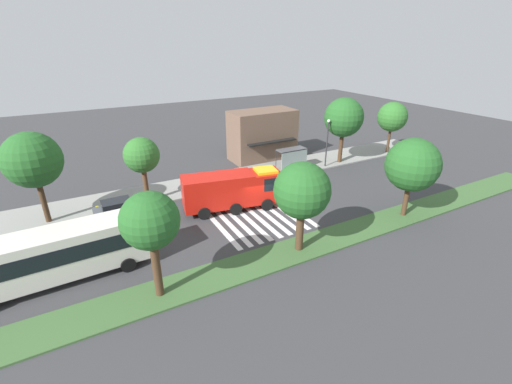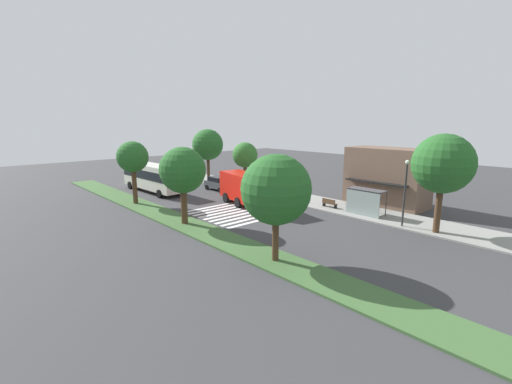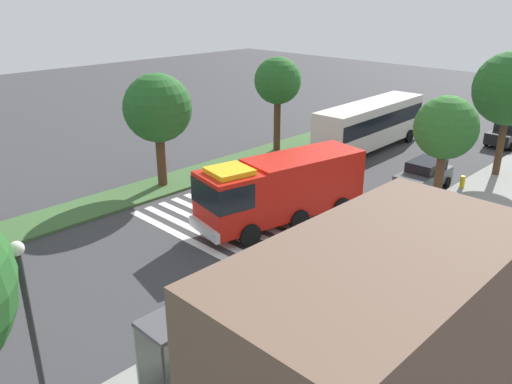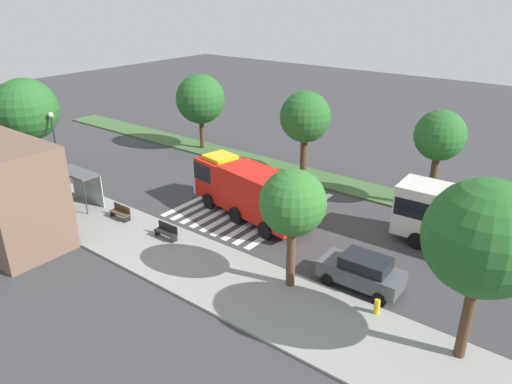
% 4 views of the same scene
% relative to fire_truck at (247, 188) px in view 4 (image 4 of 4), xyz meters
% --- Properties ---
extents(ground_plane, '(120.00, 120.00, 0.00)m').
position_rel_fire_truck_xyz_m(ground_plane, '(1.44, -1.44, -1.97)').
color(ground_plane, '#38383A').
extents(sidewalk, '(60.00, 5.14, 0.14)m').
position_rel_fire_truck_xyz_m(sidewalk, '(1.44, 6.74, -1.90)').
color(sidewalk, gray).
rests_on(sidewalk, ground_plane).
extents(median_strip, '(60.00, 3.00, 0.14)m').
position_rel_fire_truck_xyz_m(median_strip, '(1.44, -8.55, -1.90)').
color(median_strip, '#3D6033').
rests_on(median_strip, ground_plane).
extents(crosswalk, '(7.65, 10.10, 0.01)m').
position_rel_fire_truck_xyz_m(crosswalk, '(0.82, -1.44, -1.96)').
color(crosswalk, silver).
rests_on(crosswalk, ground_plane).
extents(fire_truck, '(9.46, 4.28, 3.52)m').
position_rel_fire_truck_xyz_m(fire_truck, '(0.00, 0.00, 0.00)').
color(fire_truck, red).
rests_on(fire_truck, ground_plane).
extents(parked_car_mid, '(4.25, 2.12, 1.77)m').
position_rel_fire_truck_xyz_m(parked_car_mid, '(-9.76, 2.97, -1.06)').
color(parked_car_mid, '#474C51').
rests_on(parked_car_mid, ground_plane).
extents(transit_bus, '(11.33, 3.16, 3.52)m').
position_rel_fire_truck_xyz_m(transit_bus, '(-14.50, -3.97, 0.13)').
color(transit_bus, silver).
rests_on(transit_bus, ground_plane).
extents(bus_stop_shelter, '(3.50, 1.40, 2.46)m').
position_rel_fire_truck_xyz_m(bus_stop_shelter, '(10.09, 5.64, -0.08)').
color(bus_stop_shelter, '#4C4C51').
rests_on(bus_stop_shelter, sidewalk).
extents(bench_near_shelter, '(1.60, 0.50, 0.90)m').
position_rel_fire_truck_xyz_m(bench_near_shelter, '(6.09, 5.64, -1.37)').
color(bench_near_shelter, '#4C3823').
rests_on(bench_near_shelter, sidewalk).
extents(bench_west_of_shelter, '(1.60, 0.50, 0.90)m').
position_rel_fire_truck_xyz_m(bench_west_of_shelter, '(1.73, 5.64, -1.37)').
color(bench_west_of_shelter, black).
rests_on(bench_west_of_shelter, sidewalk).
extents(street_lamp, '(0.36, 0.36, 5.68)m').
position_rel_fire_truck_xyz_m(street_lamp, '(14.29, 4.77, 1.56)').
color(street_lamp, '#2D2D30').
rests_on(street_lamp, sidewalk).
extents(storefront_building, '(8.24, 4.92, 6.20)m').
position_rel_fire_truck_xyz_m(storefront_building, '(9.26, 11.37, 1.13)').
color(storefront_building, brown).
rests_on(storefront_building, ground_plane).
extents(sidewalk_tree_far_west, '(4.47, 4.47, 7.72)m').
position_rel_fire_truck_xyz_m(sidewalk_tree_far_west, '(-15.22, 5.17, 3.63)').
color(sidewalk_tree_far_west, '#47301E').
rests_on(sidewalk_tree_far_west, sidewalk).
extents(sidewalk_tree_west, '(3.23, 3.23, 6.20)m').
position_rel_fire_truck_xyz_m(sidewalk_tree_west, '(-6.90, 5.17, 2.70)').
color(sidewalk_tree_west, '#513823').
rests_on(sidewalk_tree_west, sidewalk).
extents(sidewalk_tree_center, '(4.67, 4.67, 7.91)m').
position_rel_fire_truck_xyz_m(sidewalk_tree_center, '(16.90, 5.17, 3.72)').
color(sidewalk_tree_center, '#47301E').
rests_on(sidewalk_tree_center, sidewalk).
extents(median_tree_far_west, '(3.33, 3.33, 6.75)m').
position_rel_fire_truck_xyz_m(median_tree_far_west, '(-9.32, -8.55, 3.18)').
color(median_tree_far_west, '#47301E').
rests_on(median_tree_far_west, median_strip).
extents(median_tree_west, '(3.99, 3.99, 6.71)m').
position_rel_fire_truck_xyz_m(median_tree_west, '(0.98, -8.55, 2.84)').
color(median_tree_west, '#47301E').
rests_on(median_tree_west, median_strip).
extents(median_tree_center, '(4.47, 4.47, 6.88)m').
position_rel_fire_truck_xyz_m(median_tree_center, '(12.20, -8.55, 2.80)').
color(median_tree_center, '#47301E').
rests_on(median_tree_center, median_strip).
extents(fire_hydrant, '(0.28, 0.28, 0.70)m').
position_rel_fire_truck_xyz_m(fire_hydrant, '(-11.37, 4.67, -1.48)').
color(fire_hydrant, gold).
rests_on(fire_hydrant, sidewalk).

